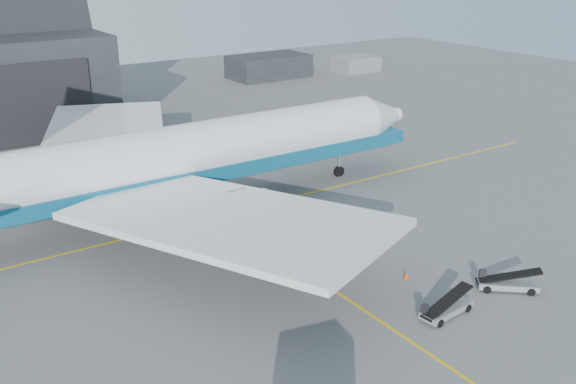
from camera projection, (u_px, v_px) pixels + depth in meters
ground at (373, 316)px, 40.74m from camera, size 200.00×200.00×0.00m
taxi_lines at (266, 245)px, 50.55m from camera, size 80.00×42.12×0.02m
distant_bldg_a at (269, 77)px, 116.39m from camera, size 14.00×8.00×4.00m
distant_bldg_b at (355, 71)px, 122.20m from camera, size 8.00×6.00×2.80m
airliner at (177, 158)px, 54.75m from camera, size 52.24×50.66×18.33m
pushback_tug at (300, 261)px, 46.27m from camera, size 4.64×3.51×1.91m
belt_loader_a at (446, 309)px, 40.66m from camera, size 4.19×1.75×1.58m
belt_loader_b at (507, 283)px, 43.74m from camera, size 3.91×3.63×1.62m
traffic_cone at (406, 275)px, 45.28m from camera, size 0.39×0.39×0.56m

